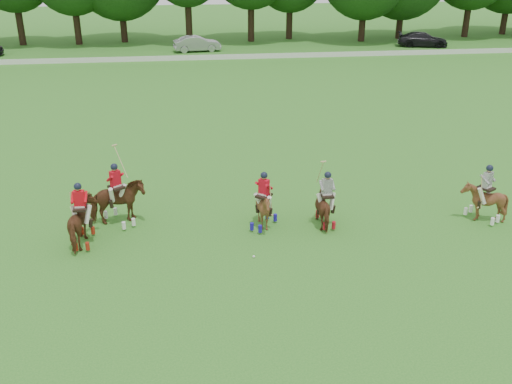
{
  "coord_description": "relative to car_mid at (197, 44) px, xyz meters",
  "views": [
    {
      "loc": [
        -0.9,
        -14.77,
        9.74
      ],
      "look_at": [
        1.53,
        4.2,
        1.4
      ],
      "focal_mm": 40.0,
      "sensor_mm": 36.0,
      "label": 1
    }
  ],
  "objects": [
    {
      "name": "ground",
      "position": [
        -0.59,
        -42.5,
        -0.75
      ],
      "size": [
        180.0,
        180.0,
        0.0
      ],
      "primitive_type": "plane",
      "color": "#277120",
      "rests_on": "ground"
    },
    {
      "name": "boundary_rail",
      "position": [
        -0.59,
        -4.5,
        -0.53
      ],
      "size": [
        120.0,
        0.1,
        0.44
      ],
      "primitive_type": "cube",
      "color": "white",
      "rests_on": "ground"
    },
    {
      "name": "car_mid",
      "position": [
        0.0,
        0.0,
        0.0
      ],
      "size": [
        4.75,
        2.21,
        1.51
      ],
      "primitive_type": "imported",
      "rotation": [
        0.0,
        0.0,
        1.71
      ],
      "color": "#A09FA5",
      "rests_on": "ground"
    },
    {
      "name": "car_right",
      "position": [
        23.12,
        0.0,
        -0.03
      ],
      "size": [
        5.36,
        3.27,
        1.45
      ],
      "primitive_type": "imported",
      "rotation": [
        0.0,
        0.0,
        1.31
      ],
      "color": "black",
      "rests_on": "ground"
    },
    {
      "name": "polo_red_a",
      "position": [
        -5.23,
        -38.9,
        0.09
      ],
      "size": [
        1.2,
        1.94,
        2.33
      ],
      "color": "#502B15",
      "rests_on": "ground"
    },
    {
      "name": "polo_red_b",
      "position": [
        -4.16,
        -37.43,
        0.13
      ],
      "size": [
        2.26,
        2.21,
        2.96
      ],
      "color": "#502B15",
      "rests_on": "ground"
    },
    {
      "name": "polo_red_c",
      "position": [
        1.21,
        -38.43,
        0.03
      ],
      "size": [
        1.79,
        1.82,
        2.22
      ],
      "color": "#502B15",
      "rests_on": "ground"
    },
    {
      "name": "polo_stripe_a",
      "position": [
        3.55,
        -38.51,
        0.01
      ],
      "size": [
        1.05,
        1.7,
        2.68
      ],
      "color": "#502B15",
      "rests_on": "ground"
    },
    {
      "name": "polo_stripe_b",
      "position": [
        9.58,
        -38.88,
        0.05
      ],
      "size": [
        1.79,
        1.84,
        2.26
      ],
      "color": "#502B15",
      "rests_on": "ground"
    },
    {
      "name": "polo_ball",
      "position": [
        0.57,
        -40.63,
        -0.71
      ],
      "size": [
        0.09,
        0.09,
        0.09
      ],
      "primitive_type": "sphere",
      "color": "white",
      "rests_on": "ground"
    }
  ]
}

